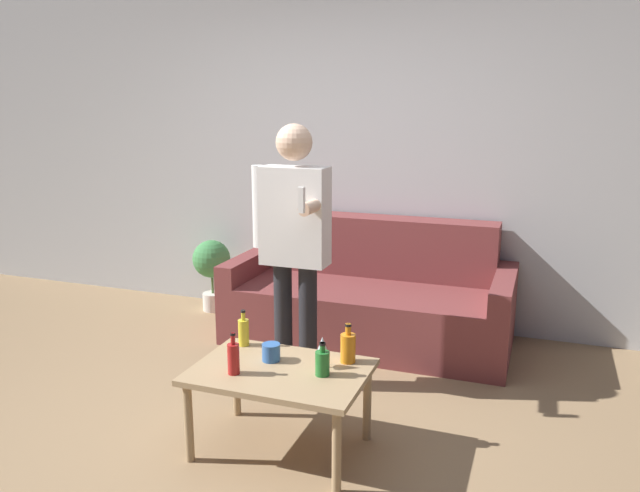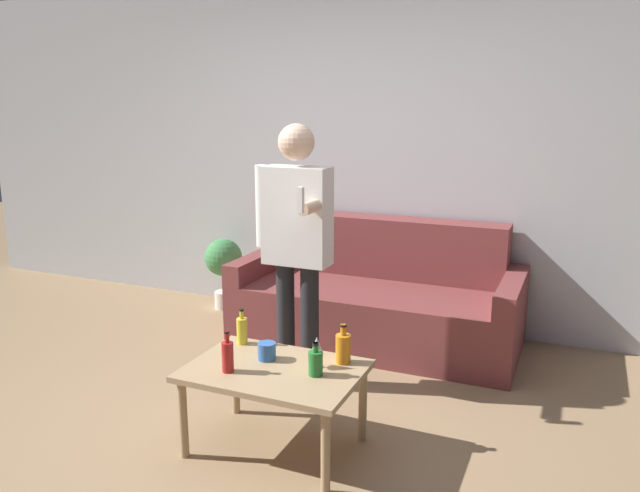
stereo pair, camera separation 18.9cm
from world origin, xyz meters
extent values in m
plane|color=#997A56|center=(0.00, 0.00, 0.00)|extent=(16.00, 16.00, 0.00)
cube|color=silver|center=(0.00, 2.24, 1.35)|extent=(8.00, 0.06, 2.70)
cube|color=brown|center=(0.31, 1.60, 0.21)|extent=(1.77, 0.66, 0.43)
cube|color=brown|center=(0.31, 2.06, 0.44)|extent=(1.77, 0.26, 0.88)
cube|color=brown|center=(-0.65, 1.73, 0.30)|extent=(0.14, 0.91, 0.59)
cube|color=brown|center=(1.26, 1.73, 0.30)|extent=(0.14, 0.91, 0.59)
cube|color=tan|center=(0.30, 0.13, 0.43)|extent=(0.87, 0.60, 0.03)
cylinder|color=tan|center=(-0.08, -0.12, 0.21)|extent=(0.04, 0.04, 0.41)
cylinder|color=tan|center=(0.68, -0.12, 0.21)|extent=(0.04, 0.04, 0.41)
cylinder|color=tan|center=(-0.08, 0.38, 0.21)|extent=(0.04, 0.04, 0.41)
cylinder|color=tan|center=(0.68, 0.38, 0.21)|extent=(0.04, 0.04, 0.41)
cylinder|color=yellow|center=(-0.01, 0.35, 0.52)|extent=(0.06, 0.06, 0.14)
cylinder|color=yellow|center=(-0.01, 0.35, 0.62)|extent=(0.02, 0.02, 0.06)
cylinder|color=black|center=(-0.01, 0.35, 0.64)|extent=(0.03, 0.03, 0.01)
cylinder|color=#B21E1E|center=(0.11, 0.01, 0.52)|extent=(0.06, 0.06, 0.15)
cylinder|color=#B21E1E|center=(0.11, 0.01, 0.62)|extent=(0.02, 0.02, 0.06)
cylinder|color=black|center=(0.11, 0.01, 0.65)|extent=(0.03, 0.03, 0.01)
cylinder|color=#23752D|center=(0.52, 0.14, 0.50)|extent=(0.07, 0.07, 0.12)
cylinder|color=#23752D|center=(0.52, 0.14, 0.59)|extent=(0.03, 0.03, 0.05)
cylinder|color=black|center=(0.52, 0.14, 0.60)|extent=(0.03, 0.03, 0.01)
cylinder|color=orange|center=(0.59, 0.33, 0.52)|extent=(0.08, 0.08, 0.15)
cylinder|color=orange|center=(0.59, 0.33, 0.62)|extent=(0.03, 0.03, 0.06)
cylinder|color=black|center=(0.59, 0.33, 0.64)|extent=(0.03, 0.03, 0.01)
cylinder|color=silver|center=(0.49, 0.23, 0.45)|extent=(0.06, 0.06, 0.01)
cylinder|color=silver|center=(0.49, 0.23, 0.48)|extent=(0.01, 0.01, 0.07)
cone|color=silver|center=(0.49, 0.23, 0.56)|extent=(0.07, 0.07, 0.09)
cylinder|color=#3366B2|center=(0.21, 0.21, 0.49)|extent=(0.09, 0.09, 0.09)
cylinder|color=#232328|center=(0.00, 0.86, 0.39)|extent=(0.11, 0.11, 0.79)
cylinder|color=#232328|center=(0.17, 0.86, 0.39)|extent=(0.11, 0.11, 0.79)
cube|color=white|center=(0.08, 0.86, 1.08)|extent=(0.40, 0.18, 0.59)
sphere|color=beige|center=(0.08, 0.86, 1.51)|extent=(0.22, 0.22, 0.22)
cylinder|color=white|center=(-0.15, 0.86, 1.12)|extent=(0.07, 0.07, 0.50)
cylinder|color=beige|center=(0.25, 0.73, 1.17)|extent=(0.07, 0.26, 0.07)
cube|color=white|center=(0.25, 0.57, 1.23)|extent=(0.03, 0.03, 0.14)
cylinder|color=silver|center=(-1.13, 1.96, 0.08)|extent=(0.18, 0.18, 0.15)
cylinder|color=#476B38|center=(-1.13, 1.96, 0.25)|extent=(0.02, 0.02, 0.19)
sphere|color=#428E4C|center=(-1.13, 1.96, 0.45)|extent=(0.32, 0.32, 0.32)
camera|label=1|loc=(1.48, -2.51, 1.74)|focal=35.00mm
camera|label=2|loc=(1.66, -2.44, 1.74)|focal=35.00mm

